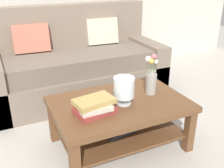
# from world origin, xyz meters

# --- Properties ---
(ground_plane) EXTENTS (10.00, 10.00, 0.00)m
(ground_plane) POSITION_xyz_m (0.00, 0.00, 0.00)
(ground_plane) COLOR #B7B2A8
(couch) EXTENTS (2.06, 0.90, 1.06)m
(couch) POSITION_xyz_m (0.02, 0.77, 0.36)
(couch) COLOR #7A6B5B
(couch) RESTS_ON ground
(coffee_table) EXTENTS (1.12, 0.75, 0.43)m
(coffee_table) POSITION_xyz_m (0.02, -0.42, 0.31)
(coffee_table) COLOR brown
(coffee_table) RESTS_ON ground
(book_stack_main) EXTENTS (0.33, 0.25, 0.12)m
(book_stack_main) POSITION_xyz_m (-0.25, -0.51, 0.49)
(book_stack_main) COLOR #993833
(book_stack_main) RESTS_ON coffee_table
(glass_hurricane_vase) EXTENTS (0.17, 0.17, 0.23)m
(glass_hurricane_vase) POSITION_xyz_m (0.03, -0.47, 0.57)
(glass_hurricane_vase) COLOR silver
(glass_hurricane_vase) RESTS_ON coffee_table
(flower_pitcher) EXTENTS (0.11, 0.10, 0.37)m
(flower_pitcher) POSITION_xyz_m (0.33, -0.40, 0.58)
(flower_pitcher) COLOR #9E998E
(flower_pitcher) RESTS_ON coffee_table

